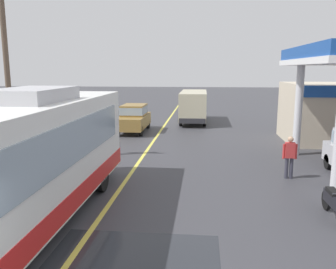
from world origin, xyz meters
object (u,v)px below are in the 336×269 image
object	(u,v)px
motorcycle_parked_forecourt	(334,203)
pedestrian_near_pump	(290,155)
coach_bus_main	(19,169)
car_trailing_behind_bus	(134,117)
minibus_opposing_lane	(194,104)

from	to	relation	value
motorcycle_parked_forecourt	pedestrian_near_pump	world-z (taller)	pedestrian_near_pump
coach_bus_main	motorcycle_parked_forecourt	bearing A→B (deg)	12.21
coach_bus_main	motorcycle_parked_forecourt	distance (m)	8.63
motorcycle_parked_forecourt	car_trailing_behind_bus	distance (m)	15.77
minibus_opposing_lane	car_trailing_behind_bus	bearing A→B (deg)	-129.80
coach_bus_main	pedestrian_near_pump	distance (m)	9.67
coach_bus_main	car_trailing_behind_bus	size ratio (longest dim) A/B	2.63
motorcycle_parked_forecourt	car_trailing_behind_bus	xyz separation A→B (m)	(-8.42, 13.33, 0.57)
coach_bus_main	motorcycle_parked_forecourt	xyz separation A→B (m)	(8.35, 1.81, -1.28)
minibus_opposing_lane	car_trailing_behind_bus	world-z (taller)	minibus_opposing_lane
coach_bus_main	car_trailing_behind_bus	world-z (taller)	coach_bus_main
minibus_opposing_lane	pedestrian_near_pump	size ratio (longest dim) A/B	3.69
minibus_opposing_lane	car_trailing_behind_bus	size ratio (longest dim) A/B	1.46
coach_bus_main	minibus_opposing_lane	world-z (taller)	coach_bus_main
minibus_opposing_lane	coach_bus_main	bearing A→B (deg)	-100.92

